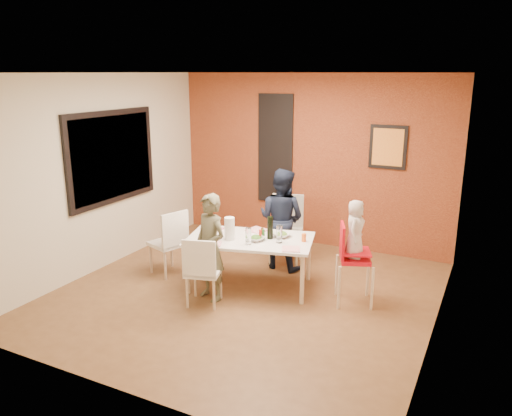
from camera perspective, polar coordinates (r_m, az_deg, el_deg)
The scene contains 35 objects.
ground at distance 6.40m, azimuth -1.21°, elevation -9.75°, with size 4.50×4.50×0.00m, color brown.
ceiling at distance 5.80m, azimuth -1.37°, elevation 15.21°, with size 4.50×4.50×0.02m, color white.
wall_back at distance 7.97m, azimuth 6.28°, elevation 5.39°, with size 4.50×0.02×2.70m, color beige.
wall_front at distance 4.17m, azimuth -15.84°, elevation -4.29°, with size 4.50×0.02×2.70m, color beige.
wall_left at distance 7.26m, azimuth -17.26°, elevation 3.82°, with size 0.02×4.50×2.70m, color beige.
wall_right at distance 5.32m, azimuth 20.69°, elevation -0.49°, with size 0.02×4.50×2.70m, color beige.
brick_accent_wall at distance 7.96m, azimuth 6.23°, elevation 5.37°, with size 4.50×0.02×2.70m, color maroon.
picture_window_frame at distance 7.35m, azimuth -16.14°, elevation 5.62°, with size 0.05×1.70×1.30m, color black.
picture_window_pane at distance 7.34m, azimuth -16.05°, elevation 5.62°, with size 0.02×1.55×1.15m, color black.
glassblock_strip at distance 8.14m, azimuth 2.24°, elevation 6.75°, with size 0.55×0.03×1.70m, color silver.
glassblock_surround at distance 8.14m, azimuth 2.23°, elevation 6.74°, with size 0.60×0.03×1.76m, color black.
art_print_frame at distance 7.56m, azimuth 14.85°, elevation 6.75°, with size 0.54×0.03×0.64m, color black.
art_print_canvas at distance 7.55m, azimuth 14.83°, elevation 6.73°, with size 0.44×0.01×0.54m, color gold.
dining_table at distance 6.38m, azimuth -0.70°, elevation -3.97°, with size 1.75×1.25×0.66m.
chair_near at distance 5.93m, azimuth -6.21°, elevation -6.86°, with size 0.49×0.49×0.86m.
chair_far at distance 7.28m, azimuth 3.51°, elevation -1.96°, with size 0.56×0.56×0.99m.
chair_left at distance 6.88m, azimuth -9.70°, elevation -3.56°, with size 0.54×0.54×0.91m.
high_chair at distance 6.06m, azimuth 10.84°, elevation -5.42°, with size 0.53×0.53×0.99m.
child_near at distance 6.06m, azimuth -5.25°, elevation -4.51°, with size 0.48×0.32×1.32m, color brown.
child_far at distance 7.01m, azimuth 2.92°, elevation -1.24°, with size 0.70×0.54×1.43m, color black.
toddler at distance 5.96m, azimuth 11.26°, elevation -2.36°, with size 0.34×0.22×0.70m, color beige.
plate_near_left at distance 6.17m, azimuth -4.98°, elevation -4.10°, with size 0.21×0.21×0.01m, color white.
plate_far_mid at distance 6.67m, azimuth 0.11°, elevation -2.53°, with size 0.24×0.24×0.01m, color white.
plate_near_right at distance 5.99m, azimuth 4.02°, elevation -4.69°, with size 0.21×0.21×0.01m, color white.
plate_far_left at distance 6.76m, azimuth -4.97°, elevation -2.33°, with size 0.24×0.24×0.01m, color white.
salad_bowl_a at distance 6.27m, azimuth 0.00°, elevation -3.52°, with size 0.21×0.21×0.05m, color silver.
salad_bowl_b at distance 6.42m, azimuth 2.94°, elevation -3.08°, with size 0.23×0.23×0.06m, color white.
wine_bottle at distance 6.31m, azimuth 1.62°, elevation -2.28°, with size 0.08×0.08×0.29m, color black.
wine_glass_a at distance 6.12m, azimuth -0.88°, elevation -3.24°, with size 0.07×0.07×0.21m, color white.
wine_glass_b at distance 6.18m, azimuth 2.68°, elevation -2.99°, with size 0.08×0.08×0.22m, color white.
paper_towel_roll at distance 6.28m, azimuth -3.05°, elevation -2.37°, with size 0.13×0.13×0.29m, color white.
condiment_red at distance 6.27m, azimuth 0.49°, elevation -3.11°, with size 0.04×0.04×0.14m, color red.
condiment_green at distance 6.31m, azimuth 0.87°, elevation -3.03°, with size 0.03×0.03×0.13m, color #2A6E24.
condiment_brown at distance 6.35m, azimuth 0.72°, elevation -2.87°, with size 0.04×0.04×0.14m, color brown.
sippy_cup at distance 6.26m, azimuth 5.49°, elevation -3.39°, with size 0.06×0.06×0.10m, color orange.
Camera 1 is at (2.70, -5.13, 2.71)m, focal length 35.00 mm.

